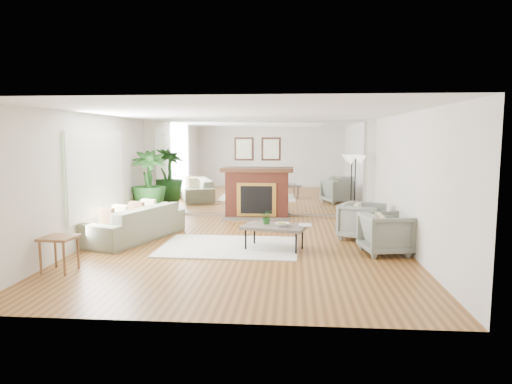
# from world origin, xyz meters

# --- Properties ---
(ground) EXTENTS (7.00, 7.00, 0.00)m
(ground) POSITION_xyz_m (0.00, 0.00, 0.00)
(ground) COLOR brown
(ground) RESTS_ON ground
(wall_left) EXTENTS (0.02, 7.00, 2.50)m
(wall_left) POSITION_xyz_m (-2.99, 0.00, 1.25)
(wall_left) COLOR silver
(wall_left) RESTS_ON ground
(wall_right) EXTENTS (0.02, 7.00, 2.50)m
(wall_right) POSITION_xyz_m (2.99, 0.00, 1.25)
(wall_right) COLOR silver
(wall_right) RESTS_ON ground
(wall_back) EXTENTS (6.00, 0.02, 2.50)m
(wall_back) POSITION_xyz_m (0.00, 3.49, 1.25)
(wall_back) COLOR silver
(wall_back) RESTS_ON ground
(mirror_panel) EXTENTS (5.40, 0.04, 2.40)m
(mirror_panel) POSITION_xyz_m (0.00, 3.47, 1.25)
(mirror_panel) COLOR silver
(mirror_panel) RESTS_ON wall_back
(window_panel) EXTENTS (0.04, 2.40, 1.50)m
(window_panel) POSITION_xyz_m (-2.96, 0.40, 1.35)
(window_panel) COLOR #B2E09E
(window_panel) RESTS_ON wall_left
(fireplace) EXTENTS (1.85, 0.83, 2.05)m
(fireplace) POSITION_xyz_m (0.00, 3.26, 0.66)
(fireplace) COLOR maroon
(fireplace) RESTS_ON ground
(area_rug) EXTENTS (2.56, 1.85, 0.03)m
(area_rug) POSITION_xyz_m (-0.27, -0.01, 0.01)
(area_rug) COLOR white
(area_rug) RESTS_ON ground
(coffee_table) EXTENTS (1.26, 0.93, 0.45)m
(coffee_table) POSITION_xyz_m (0.58, -0.13, 0.41)
(coffee_table) COLOR #62564D
(coffee_table) RESTS_ON ground
(sofa) EXTENTS (1.62, 2.50, 0.68)m
(sofa) POSITION_xyz_m (-2.26, 0.51, 0.34)
(sofa) COLOR gray
(sofa) RESTS_ON ground
(armchair_back) EXTENTS (1.08, 1.07, 0.74)m
(armchair_back) POSITION_xyz_m (2.31, 0.90, 0.37)
(armchair_back) COLOR gray
(armchair_back) RESTS_ON ground
(armchair_front) EXTENTS (0.93, 0.92, 0.73)m
(armchair_front) POSITION_xyz_m (2.55, -0.26, 0.37)
(armchair_front) COLOR gray
(armchair_front) RESTS_ON ground
(side_table) EXTENTS (0.52, 0.52, 0.55)m
(side_table) POSITION_xyz_m (-2.65, -1.75, 0.46)
(side_table) COLOR brown
(side_table) RESTS_ON ground
(potted_ficus) EXTENTS (1.06, 1.06, 1.73)m
(potted_ficus) POSITION_xyz_m (-2.60, 2.52, 0.93)
(potted_ficus) COLOR black
(potted_ficus) RESTS_ON ground
(floor_lamp) EXTENTS (0.52, 0.29, 1.60)m
(floor_lamp) POSITION_xyz_m (2.45, 3.10, 1.36)
(floor_lamp) COLOR black
(floor_lamp) RESTS_ON ground
(tabletop_plant) EXTENTS (0.25, 0.21, 0.27)m
(tabletop_plant) POSITION_xyz_m (0.44, 0.02, 0.58)
(tabletop_plant) COLOR #25551F
(tabletop_plant) RESTS_ON coffee_table
(fruit_bowl) EXTENTS (0.29, 0.29, 0.06)m
(fruit_bowl) POSITION_xyz_m (0.73, -0.19, 0.48)
(fruit_bowl) COLOR brown
(fruit_bowl) RESTS_ON coffee_table
(book) EXTENTS (0.23, 0.32, 0.02)m
(book) POSITION_xyz_m (1.02, -0.12, 0.46)
(book) COLOR brown
(book) RESTS_ON coffee_table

